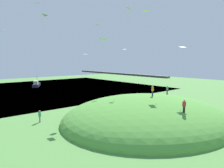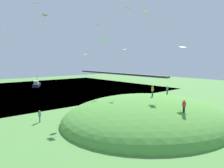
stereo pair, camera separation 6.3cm
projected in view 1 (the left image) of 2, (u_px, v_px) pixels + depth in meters
name	position (u px, v px, depth m)	size (l,w,h in m)	color
ground_plane	(89.00, 111.00, 38.42)	(160.00, 160.00, 0.00)	#538B41
lake_water	(28.00, 91.00, 63.73)	(56.83, 80.00, 0.40)	#37536A
grass_hill	(146.00, 119.00, 32.97)	(24.94, 27.39, 7.26)	#51963A
bridge_deck_far	(116.00, 73.00, 87.04)	(51.14, 1.80, 0.70)	#51514D
boat_on_lake	(36.00, 84.00, 73.32)	(7.81, 5.32, 3.71)	#1F1F39
person_on_hilltop	(153.00, 89.00, 33.02)	(0.41, 0.41, 1.78)	#272C45
person_near_shore	(167.00, 89.00, 38.12)	(0.45, 0.45, 1.67)	black
person_watching_kites	(184.00, 105.00, 25.74)	(0.63, 0.63, 1.62)	black
person_with_child	(40.00, 115.00, 31.26)	(0.48, 0.48, 1.85)	#1C3646
kite_0	(85.00, 55.00, 34.65)	(0.81, 0.97, 1.09)	silver
kite_1	(125.00, 50.00, 36.43)	(0.72, 0.59, 1.50)	white
kite_2	(45.00, 15.00, 35.30)	(1.15, 0.81, 1.69)	white
kite_3	(162.00, 26.00, 37.19)	(1.34, 1.21, 1.36)	silver
kite_4	(103.00, 39.00, 24.09)	(0.95, 1.22, 1.31)	white
kite_5	(183.00, 47.00, 32.43)	(1.06, 1.24, 1.28)	white
kite_6	(128.00, 10.00, 25.42)	(0.89, 0.94, 2.08)	silver
kite_7	(1.00, 30.00, 27.70)	(0.88, 0.93, 1.49)	silver
kite_8	(97.00, 25.00, 37.29)	(1.14, 0.81, 1.27)	white
kite_9	(146.00, 12.00, 25.65)	(0.70, 0.85, 1.55)	white
kite_11	(36.00, 3.00, 30.87)	(1.07, 1.30, 1.71)	silver
kite_12	(105.00, 67.00, 37.33)	(0.93, 0.86, 1.22)	silver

